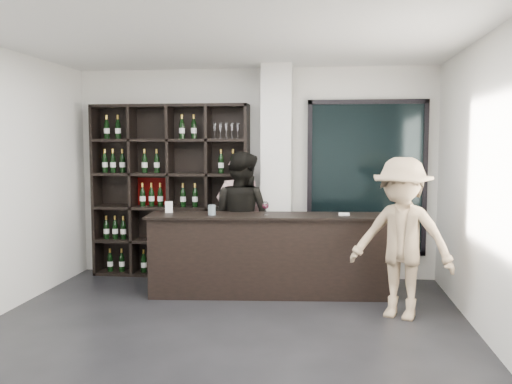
# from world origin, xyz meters

# --- Properties ---
(floor) EXTENTS (5.00, 5.50, 0.01)m
(floor) POSITION_xyz_m (0.00, 0.00, -0.01)
(floor) COLOR black
(floor) RESTS_ON ground
(wine_shelf) EXTENTS (2.20, 0.35, 2.40)m
(wine_shelf) POSITION_xyz_m (-1.15, 2.57, 1.20)
(wine_shelf) COLOR black
(wine_shelf) RESTS_ON floor
(structural_column) EXTENTS (0.40, 0.40, 2.90)m
(structural_column) POSITION_xyz_m (0.35, 2.47, 1.45)
(structural_column) COLOR silver
(structural_column) RESTS_ON floor
(glass_panel) EXTENTS (1.60, 0.08, 2.10)m
(glass_panel) POSITION_xyz_m (1.55, 2.69, 1.40)
(glass_panel) COLOR black
(glass_panel) RESTS_ON floor
(tasting_counter) EXTENTS (3.03, 0.63, 1.00)m
(tasting_counter) POSITION_xyz_m (0.35, 1.75, 0.50)
(tasting_counter) COLOR black
(tasting_counter) RESTS_ON floor
(taster_pink) EXTENTS (0.66, 0.46, 1.72)m
(taster_pink) POSITION_xyz_m (-0.15, 2.40, 0.86)
(taster_pink) COLOR #FAC0BF
(taster_pink) RESTS_ON floor
(taster_black) EXTENTS (1.05, 0.95, 1.76)m
(taster_black) POSITION_xyz_m (-0.10, 2.20, 0.88)
(taster_black) COLOR black
(taster_black) RESTS_ON floor
(customer) EXTENTS (1.27, 1.03, 1.72)m
(customer) POSITION_xyz_m (1.80, 1.05, 0.86)
(customer) COLOR #9F8564
(customer) RESTS_ON floor
(wine_glass) EXTENTS (0.10, 0.10, 0.19)m
(wine_glass) POSITION_xyz_m (0.28, 1.68, 1.09)
(wine_glass) COLOR white
(wine_glass) RESTS_ON tasting_counter
(spit_cup) EXTENTS (0.11, 0.11, 0.12)m
(spit_cup) POSITION_xyz_m (-0.37, 1.64, 1.06)
(spit_cup) COLOR #AAC1CD
(spit_cup) RESTS_ON tasting_counter
(napkin_stack) EXTENTS (0.13, 0.13, 0.02)m
(napkin_stack) POSITION_xyz_m (1.22, 1.83, 1.01)
(napkin_stack) COLOR white
(napkin_stack) RESTS_ON tasting_counter
(card_stand) EXTENTS (0.10, 0.07, 0.14)m
(card_stand) POSITION_xyz_m (-0.95, 1.79, 1.07)
(card_stand) COLOR white
(card_stand) RESTS_ON tasting_counter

